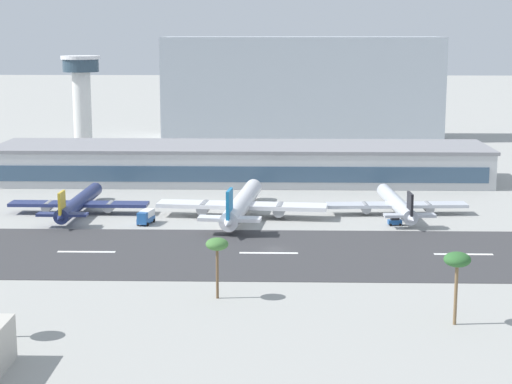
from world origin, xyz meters
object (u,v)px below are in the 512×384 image
object	(u,v)px
airliner_black_tail_gate_2	(397,205)
service_baggage_tug_1	(395,221)
distant_hotel_block	(302,88)
palm_tree_0	(457,262)
airliner_blue_tail_gate_1	(241,205)
terminal_building	(242,163)
airliner_gold_tail_gate_0	(78,203)
control_tower	(82,94)
service_box_truck_0	(146,217)
palm_tree_1	(217,246)

from	to	relation	value
airliner_black_tail_gate_2	service_baggage_tug_1	size ratio (longest dim) A/B	12.00
distant_hotel_block	palm_tree_0	xyz separation A→B (m)	(17.78, -235.19, -10.99)
airliner_blue_tail_gate_1	service_baggage_tug_1	distance (m)	37.01
terminal_building	airliner_gold_tail_gate_0	xyz separation A→B (m)	(-38.60, -49.07, -2.82)
service_baggage_tug_1	palm_tree_0	size ratio (longest dim) A/B	0.29
control_tower	service_box_truck_0	world-z (taller)	control_tower
terminal_building	control_tower	world-z (taller)	control_tower
control_tower	airliner_gold_tail_gate_0	size ratio (longest dim) A/B	0.89
airliner_black_tail_gate_2	service_baggage_tug_1	world-z (taller)	airliner_black_tail_gate_2
airliner_black_tail_gate_2	palm_tree_1	distance (m)	79.45
distant_hotel_block	palm_tree_1	distance (m)	223.99
service_box_truck_0	service_baggage_tug_1	distance (m)	58.48
airliner_black_tail_gate_2	palm_tree_0	distance (m)	81.28
distant_hotel_block	terminal_building	bearing A→B (deg)	-101.03
terminal_building	palm_tree_1	bearing A→B (deg)	-89.67
terminal_building	palm_tree_0	bearing A→B (deg)	-73.39
service_box_truck_0	service_baggage_tug_1	world-z (taller)	service_box_truck_0
terminal_building	service_baggage_tug_1	xyz separation A→B (m)	(38.31, -59.59, -4.48)
airliner_gold_tail_gate_0	service_box_truck_0	distance (m)	21.29
service_box_truck_0	palm_tree_0	distance (m)	91.20
airliner_blue_tail_gate_1	palm_tree_0	xyz separation A→B (m)	(36.46, -76.33, 6.78)
airliner_gold_tail_gate_0	airliner_black_tail_gate_2	world-z (taller)	airliner_gold_tail_gate_0
airliner_blue_tail_gate_1	palm_tree_1	distance (m)	64.20
terminal_building	palm_tree_1	distance (m)	116.66
airliner_blue_tail_gate_1	distant_hotel_block	bearing A→B (deg)	-1.03
terminal_building	control_tower	size ratio (longest dim) A/B	4.07
service_box_truck_0	airliner_blue_tail_gate_1	bearing A→B (deg)	120.24
distant_hotel_block	airliner_blue_tail_gate_1	size ratio (longest dim) A/B	2.31
service_baggage_tug_1	palm_tree_0	xyz separation A→B (m)	(0.16, -69.42, 9.04)
control_tower	service_box_truck_0	xyz separation A→B (m)	(37.45, -102.73, -21.16)
palm_tree_0	palm_tree_1	size ratio (longest dim) A/B	1.09
control_tower	palm_tree_0	distance (m)	197.51
control_tower	service_baggage_tug_1	world-z (taller)	control_tower
service_box_truck_0	palm_tree_1	bearing A→B (deg)	32.88
control_tower	palm_tree_0	world-z (taller)	control_tower
airliner_blue_tail_gate_1	palm_tree_1	xyz separation A→B (m)	(-1.34, -63.92, 5.90)
control_tower	palm_tree_1	world-z (taller)	control_tower
service_baggage_tug_1	palm_tree_0	distance (m)	70.01
service_baggage_tug_1	palm_tree_1	world-z (taller)	palm_tree_1
airliner_black_tail_gate_2	service_baggage_tug_1	distance (m)	11.79
airliner_blue_tail_gate_1	airliner_black_tail_gate_2	distance (m)	38.65
control_tower	palm_tree_1	bearing A→B (deg)	-69.95
service_baggage_tug_1	palm_tree_1	xyz separation A→B (m)	(-37.64, -57.01, 8.17)
terminal_building	service_box_truck_0	world-z (taller)	terminal_building
terminal_building	airliner_blue_tail_gate_1	distance (m)	52.77
palm_tree_0	airliner_black_tail_gate_2	bearing A→B (deg)	88.65
palm_tree_0	airliner_gold_tail_gate_0	bearing A→B (deg)	133.95
control_tower	airliner_black_tail_gate_2	world-z (taller)	control_tower
terminal_building	service_baggage_tug_1	bearing A→B (deg)	-57.26
airliner_blue_tail_gate_1	service_box_truck_0	xyz separation A→B (m)	(-22.18, -6.97, -1.52)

